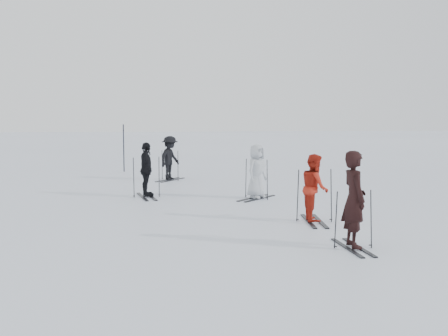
% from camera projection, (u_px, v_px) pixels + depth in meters
% --- Properties ---
extents(ground, '(120.00, 120.00, 0.00)m').
position_uv_depth(ground, '(228.00, 208.00, 15.29)').
color(ground, silver).
rests_on(ground, ground).
extents(skier_near_dark, '(0.49, 0.70, 1.85)m').
position_uv_depth(skier_near_dark, '(354.00, 201.00, 10.70)').
color(skier_near_dark, black).
rests_on(skier_near_dark, ground).
extents(skier_red, '(0.66, 0.82, 1.60)m').
position_uv_depth(skier_red, '(315.00, 189.00, 13.32)').
color(skier_red, '#AC2213').
rests_on(skier_red, ground).
extents(skier_grey, '(0.91, 0.93, 1.62)m').
position_uv_depth(skier_grey, '(257.00, 172.00, 16.89)').
color(skier_grey, '#B4BABE').
rests_on(skier_grey, ground).
extents(skier_uphill_left, '(0.60, 1.03, 1.66)m').
position_uv_depth(skier_uphill_left, '(146.00, 170.00, 17.19)').
color(skier_uphill_left, black).
rests_on(skier_uphill_left, ground).
extents(skier_uphill_far, '(1.11, 1.24, 1.66)m').
position_uv_depth(skier_uphill_far, '(170.00, 159.00, 21.47)').
color(skier_uphill_far, black).
rests_on(skier_uphill_far, ground).
extents(skis_near_dark, '(1.64, 0.94, 1.16)m').
position_uv_depth(skis_near_dark, '(354.00, 219.00, 10.74)').
color(skis_near_dark, black).
rests_on(skis_near_dark, ground).
extents(skis_red, '(1.85, 1.07, 1.31)m').
position_uv_depth(skis_red, '(315.00, 195.00, 13.34)').
color(skis_red, black).
rests_on(skis_red, ground).
extents(skis_grey, '(1.87, 1.79, 1.24)m').
position_uv_depth(skis_grey, '(256.00, 178.00, 16.91)').
color(skis_grey, black).
rests_on(skis_grey, ground).
extents(skis_uphill_left, '(1.91, 1.27, 1.28)m').
position_uv_depth(skis_uphill_left, '(146.00, 176.00, 17.21)').
color(skis_uphill_left, black).
rests_on(skis_uphill_left, ground).
extents(skis_uphill_far, '(1.83, 1.61, 1.18)m').
position_uv_depth(skis_uphill_far, '(170.00, 165.00, 21.50)').
color(skis_uphill_far, black).
rests_on(skis_uphill_far, ground).
extents(piste_marker, '(0.05, 0.05, 2.07)m').
position_uv_depth(piste_marker, '(124.00, 148.00, 24.55)').
color(piste_marker, black).
rests_on(piste_marker, ground).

